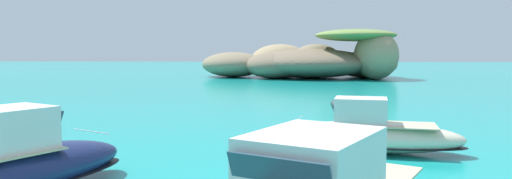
# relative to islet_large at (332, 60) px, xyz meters

# --- Properties ---
(islet_large) EXTENTS (31.91, 28.09, 8.77)m
(islet_large) POSITION_rel_islet_large_xyz_m (0.00, 0.00, 0.00)
(islet_large) COLOR #756651
(islet_large) RESTS_ON ground
(islet_small) EXTENTS (25.56, 24.69, 6.26)m
(islet_small) POSITION_rel_islet_large_xyz_m (-12.56, 3.20, -0.64)
(islet_small) COLOR #756651
(islet_small) RESTS_ON ground
(motorboat_cream) EXTENTS (9.52, 4.56, 2.70)m
(motorboat_cream) POSITION_rel_islet_large_xyz_m (-5.86, -63.91, -2.38)
(motorboat_cream) COLOR beige
(motorboat_cream) RESTS_ON ground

